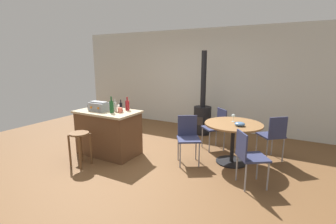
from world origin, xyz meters
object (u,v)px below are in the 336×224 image
folding_chair_left (188,136)px  bottle_1 (127,105)px  folding_chair_near (273,134)px  bottle_0 (121,107)px  kitchen_island (109,132)px  toolbox (99,106)px  cup_0 (120,107)px  folding_chair_far (216,125)px  folding_chair_right (249,154)px  dining_table (233,133)px  wood_stove (202,114)px  cup_2 (90,107)px  cup_3 (111,107)px  wooden_stool (80,141)px  bottle_3 (112,106)px  wine_glass (233,116)px  cup_1 (120,110)px  serving_bowl (240,124)px  bottle_2 (115,107)px

folding_chair_left → bottle_1: (-1.27, -0.14, 0.48)m
folding_chair_near → bottle_0: 2.95m
kitchen_island → bottle_0: bottle_0 is taller
toolbox → cup_0: size_ratio=2.99×
folding_chair_far → folding_chair_right: 1.59m
dining_table → wood_stove: size_ratio=0.49×
toolbox → cup_2: size_ratio=2.98×
cup_0 → cup_3: size_ratio=1.04×
wooden_stool → cup_3: 1.00m
wooden_stool → folding_chair_right: size_ratio=0.72×
bottle_3 → wine_glass: 2.30m
cup_1 → serving_bowl: cup_1 is taller
wooden_stool → folding_chair_far: 2.75m
bottle_3 → cup_3: size_ratio=2.60×
toolbox → cup_3: bearing=80.9°
folding_chair_right → cup_2: 3.21m
wooden_stool → cup_2: cup_2 is taller
folding_chair_far → bottle_1: bearing=-144.3°
wood_stove → cup_1: 2.37m
folding_chair_near → folding_chair_far: bearing=174.5°
folding_chair_right → bottle_3: bearing=-177.3°
wooden_stool → cup_0: 1.04m
cup_2 → wine_glass: bearing=18.7°
wooden_stool → bottle_3: size_ratio=1.95×
dining_table → folding_chair_far: size_ratio=1.20×
wooden_stool → folding_chair_near: 3.56m
folding_chair_right → bottle_2: (-2.57, 0.02, 0.48)m
dining_table → folding_chair_left: (-0.73, -0.37, -0.06)m
bottle_1 → cup_3: size_ratio=2.20×
folding_chair_far → wine_glass: (0.45, -0.44, 0.35)m
cup_1 → cup_3: size_ratio=1.01×
folding_chair_near → bottle_3: bottle_3 is taller
kitchen_island → folding_chair_far: size_ratio=1.43×
dining_table → bottle_0: bottle_0 is taller
wood_stove → bottle_2: wood_stove is taller
bottle_2 → dining_table: bearing=18.5°
bottle_2 → cup_2: size_ratio=1.87×
folding_chair_right → cup_0: size_ratio=6.81×
cup_0 → folding_chair_near: bearing=19.5°
bottle_2 → serving_bowl: (2.29, 0.59, -0.19)m
toolbox → cup_0: 0.41m
toolbox → bottle_0: (0.39, 0.20, -0.00)m
toolbox → cup_1: size_ratio=3.07×
folding_chair_near → cup_0: 3.01m
cup_3 → serving_bowl: bearing=9.7°
folding_chair_far → wood_stove: (-0.64, 0.84, 0.00)m
wooden_stool → folding_chair_near: size_ratio=0.70×
wood_stove → folding_chair_left: bearing=-77.2°
folding_chair_right → cup_1: cup_1 is taller
dining_table → cup_0: bearing=-166.1°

